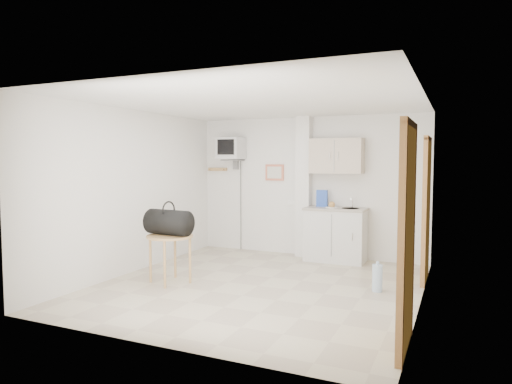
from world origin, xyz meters
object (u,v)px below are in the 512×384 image
at_px(round_table, 170,241).
at_px(duffel_bag, 169,222).
at_px(crt_television, 231,149).
at_px(water_bottle, 377,278).

bearing_deg(round_table, duffel_bag, 144.91).
distance_m(crt_television, round_table, 2.74).
relative_size(round_table, water_bottle, 1.68).
xyz_separation_m(round_table, duffel_bag, (-0.03, 0.02, 0.27)).
xyz_separation_m(duffel_bag, water_bottle, (2.77, 0.73, -0.68)).
bearing_deg(duffel_bag, round_table, -29.66).
xyz_separation_m(crt_television, water_bottle, (2.99, -1.62, -1.75)).
relative_size(crt_television, round_table, 3.18).
bearing_deg(water_bottle, duffel_bag, -165.24).
relative_size(crt_television, water_bottle, 5.36).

